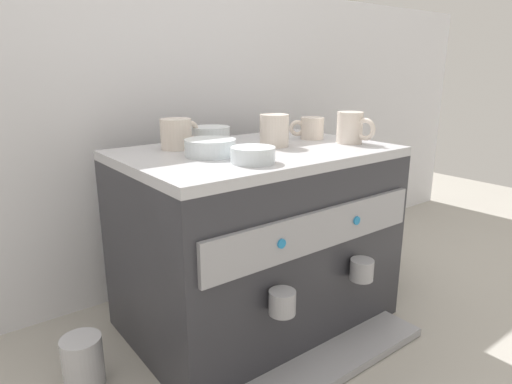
# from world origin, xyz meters

# --- Properties ---
(ground_plane) EXTENTS (4.00, 4.00, 0.00)m
(ground_plane) POSITION_xyz_m (0.00, 0.00, 0.00)
(ground_plane) COLOR #9E998E
(tiled_backsplash_wall) EXTENTS (2.80, 0.03, 0.90)m
(tiled_backsplash_wall) POSITION_xyz_m (0.00, 0.35, 0.45)
(tiled_backsplash_wall) COLOR silver
(tiled_backsplash_wall) RESTS_ON ground_plane
(espresso_machine) EXTENTS (0.66, 0.55, 0.47)m
(espresso_machine) POSITION_xyz_m (0.00, -0.00, 0.23)
(espresso_machine) COLOR #2D2D33
(espresso_machine) RESTS_ON ground_plane
(ceramic_cup_0) EXTENTS (0.10, 0.10, 0.08)m
(ceramic_cup_0) POSITION_xyz_m (0.06, 0.00, 0.51)
(ceramic_cup_0) COLOR beige
(ceramic_cup_0) RESTS_ON espresso_machine
(ceramic_cup_1) EXTENTS (0.09, 0.07, 0.06)m
(ceramic_cup_1) POSITION_xyz_m (0.22, 0.03, 0.50)
(ceramic_cup_1) COLOR beige
(ceramic_cup_1) RESTS_ON espresso_machine
(ceramic_cup_2) EXTENTS (0.12, 0.08, 0.07)m
(ceramic_cup_2) POSITION_xyz_m (-0.15, 0.12, 0.51)
(ceramic_cup_2) COLOR beige
(ceramic_cup_2) RESTS_ON espresso_machine
(ceramic_cup_3) EXTENTS (0.07, 0.11, 0.08)m
(ceramic_cup_3) POSITION_xyz_m (0.25, -0.09, 0.51)
(ceramic_cup_3) COLOR beige
(ceramic_cup_3) RESTS_ON espresso_machine
(ceramic_bowl_0) EXTENTS (0.10, 0.10, 0.04)m
(ceramic_bowl_0) POSITION_xyz_m (-0.05, 0.13, 0.49)
(ceramic_bowl_0) COLOR silver
(ceramic_bowl_0) RESTS_ON espresso_machine
(ceramic_bowl_1) EXTENTS (0.09, 0.09, 0.03)m
(ceramic_bowl_1) POSITION_xyz_m (-0.11, -0.13, 0.49)
(ceramic_bowl_1) COLOR silver
(ceramic_bowl_1) RESTS_ON espresso_machine
(ceramic_bowl_2) EXTENTS (0.12, 0.12, 0.04)m
(ceramic_bowl_2) POSITION_xyz_m (-0.14, -0.01, 0.49)
(ceramic_bowl_2) COLOR silver
(ceramic_bowl_2) RESTS_ON espresso_machine
(coffee_grinder) EXTENTS (0.19, 0.19, 0.43)m
(coffee_grinder) POSITION_xyz_m (0.47, 0.02, 0.22)
(coffee_grinder) COLOR #939399
(coffee_grinder) RESTS_ON ground_plane
(milk_pitcher) EXTENTS (0.09, 0.09, 0.11)m
(milk_pitcher) POSITION_xyz_m (-0.46, 0.01, 0.06)
(milk_pitcher) COLOR #B7B7BC
(milk_pitcher) RESTS_ON ground_plane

